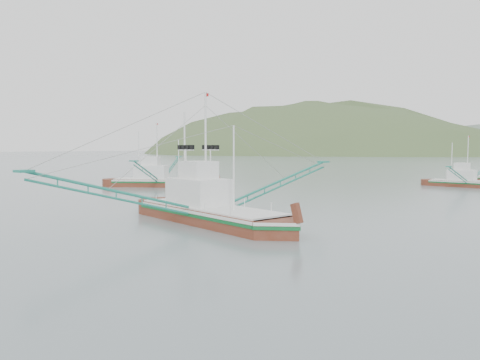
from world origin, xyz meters
The scene contains 5 objects.
ground centered at (0.00, 0.00, 0.00)m, with size 1200.00×1200.00×0.00m, color slate.
main_boat centered at (0.80, 0.46, 2.16)m, with size 16.42×28.28×11.64m.
bg_boat_far centered at (11.42, 51.20, 1.19)m, with size 12.04×21.41×8.68m.
bg_boat_left centered at (-28.41, 23.14, 2.30)m, with size 18.26×24.70×10.91m.
headland_left centered at (-180.00, 360.00, 0.00)m, with size 448.00×308.00×210.00m, color #40582D.
Camera 1 is at (25.75, -29.12, 6.27)m, focal length 35.00 mm.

